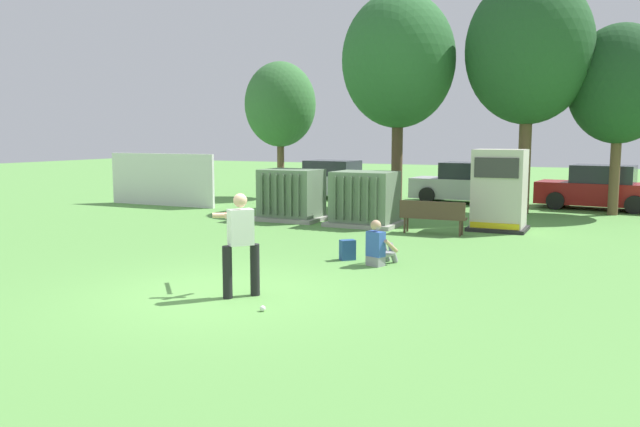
{
  "coord_description": "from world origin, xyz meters",
  "views": [
    {
      "loc": [
        5.96,
        -8.81,
        2.69
      ],
      "look_at": [
        0.14,
        3.5,
        1.0
      ],
      "focal_mm": 35.45,
      "sensor_mm": 36.0,
      "label": 1
    }
  ],
  "objects_px": {
    "transformer_west": "(291,195)",
    "transformer_mid_west": "(365,199)",
    "backpack": "(347,250)",
    "parked_car_left_of_center": "(466,184)",
    "seated_spectator": "(379,247)",
    "park_bench": "(433,215)",
    "sports_ball": "(263,308)",
    "batter": "(240,239)",
    "parked_car_right_of_center": "(599,189)",
    "generator_enclosure": "(499,190)",
    "parked_car_leftmost": "(330,180)"
  },
  "relations": [
    {
      "from": "parked_car_left_of_center",
      "to": "generator_enclosure",
      "type": "bearing_deg",
      "value": -70.64
    },
    {
      "from": "park_bench",
      "to": "backpack",
      "type": "relative_size",
      "value": 4.11
    },
    {
      "from": "seated_spectator",
      "to": "transformer_mid_west",
      "type": "bearing_deg",
      "value": 114.12
    },
    {
      "from": "transformer_mid_west",
      "to": "park_bench",
      "type": "relative_size",
      "value": 1.16
    },
    {
      "from": "batter",
      "to": "seated_spectator",
      "type": "relative_size",
      "value": 1.81
    },
    {
      "from": "park_bench",
      "to": "transformer_west",
      "type": "bearing_deg",
      "value": 168.48
    },
    {
      "from": "batter",
      "to": "seated_spectator",
      "type": "xyz_separation_m",
      "value": [
        1.22,
        3.41,
        -0.6
      ]
    },
    {
      "from": "generator_enclosure",
      "to": "parked_car_right_of_center",
      "type": "bearing_deg",
      "value": 70.29
    },
    {
      "from": "park_bench",
      "to": "backpack",
      "type": "bearing_deg",
      "value": -99.53
    },
    {
      "from": "sports_ball",
      "to": "batter",
      "type": "bearing_deg",
      "value": 141.35
    },
    {
      "from": "transformer_west",
      "to": "backpack",
      "type": "bearing_deg",
      "value": -51.75
    },
    {
      "from": "transformer_mid_west",
      "to": "batter",
      "type": "relative_size",
      "value": 1.21
    },
    {
      "from": "parked_car_leftmost",
      "to": "transformer_mid_west",
      "type": "bearing_deg",
      "value": -58.57
    },
    {
      "from": "backpack",
      "to": "parked_car_leftmost",
      "type": "height_order",
      "value": "parked_car_leftmost"
    },
    {
      "from": "seated_spectator",
      "to": "parked_car_leftmost",
      "type": "relative_size",
      "value": 0.22
    },
    {
      "from": "transformer_west",
      "to": "park_bench",
      "type": "relative_size",
      "value": 1.16
    },
    {
      "from": "transformer_west",
      "to": "transformer_mid_west",
      "type": "bearing_deg",
      "value": -3.5
    },
    {
      "from": "transformer_mid_west",
      "to": "generator_enclosure",
      "type": "relative_size",
      "value": 0.91
    },
    {
      "from": "parked_car_leftmost",
      "to": "transformer_west",
      "type": "bearing_deg",
      "value": -75.33
    },
    {
      "from": "transformer_west",
      "to": "generator_enclosure",
      "type": "bearing_deg",
      "value": 5.18
    },
    {
      "from": "seated_spectator",
      "to": "transformer_west",
      "type": "bearing_deg",
      "value": 132.02
    },
    {
      "from": "seated_spectator",
      "to": "backpack",
      "type": "relative_size",
      "value": 2.19
    },
    {
      "from": "parked_car_right_of_center",
      "to": "park_bench",
      "type": "bearing_deg",
      "value": -115.14
    },
    {
      "from": "parked_car_right_of_center",
      "to": "parked_car_left_of_center",
      "type": "bearing_deg",
      "value": 178.4
    },
    {
      "from": "parked_car_leftmost",
      "to": "parked_car_right_of_center",
      "type": "bearing_deg",
      "value": 1.59
    },
    {
      "from": "batter",
      "to": "backpack",
      "type": "bearing_deg",
      "value": 83.46
    },
    {
      "from": "transformer_mid_west",
      "to": "seated_spectator",
      "type": "bearing_deg",
      "value": -65.88
    },
    {
      "from": "seated_spectator",
      "to": "parked_car_right_of_center",
      "type": "height_order",
      "value": "parked_car_right_of_center"
    },
    {
      "from": "transformer_west",
      "to": "park_bench",
      "type": "bearing_deg",
      "value": -11.52
    },
    {
      "from": "backpack",
      "to": "parked_car_right_of_center",
      "type": "distance_m",
      "value": 13.48
    },
    {
      "from": "backpack",
      "to": "parked_car_left_of_center",
      "type": "height_order",
      "value": "parked_car_left_of_center"
    },
    {
      "from": "sports_ball",
      "to": "parked_car_right_of_center",
      "type": "bearing_deg",
      "value": 75.93
    },
    {
      "from": "batter",
      "to": "parked_car_right_of_center",
      "type": "bearing_deg",
      "value": 72.74
    },
    {
      "from": "batter",
      "to": "parked_car_left_of_center",
      "type": "xyz_separation_m",
      "value": [
        0.19,
        16.42,
        -0.22
      ]
    },
    {
      "from": "generator_enclosure",
      "to": "batter",
      "type": "xyz_separation_m",
      "value": [
        -2.63,
        -9.49,
        -0.16
      ]
    },
    {
      "from": "sports_ball",
      "to": "parked_car_leftmost",
      "type": "distance_m",
      "value": 17.84
    },
    {
      "from": "batter",
      "to": "seated_spectator",
      "type": "bearing_deg",
      "value": 70.25
    },
    {
      "from": "sports_ball",
      "to": "transformer_west",
      "type": "bearing_deg",
      "value": 115.46
    },
    {
      "from": "parked_car_right_of_center",
      "to": "parked_car_leftmost",
      "type": "bearing_deg",
      "value": -178.41
    },
    {
      "from": "parked_car_leftmost",
      "to": "parked_car_right_of_center",
      "type": "relative_size",
      "value": 0.99
    },
    {
      "from": "batter",
      "to": "backpack",
      "type": "distance_m",
      "value": 3.74
    },
    {
      "from": "sports_ball",
      "to": "parked_car_right_of_center",
      "type": "xyz_separation_m",
      "value": [
        4.25,
        16.94,
        0.71
      ]
    },
    {
      "from": "parked_car_left_of_center",
      "to": "batter",
      "type": "bearing_deg",
      "value": -90.67
    },
    {
      "from": "park_bench",
      "to": "seated_spectator",
      "type": "height_order",
      "value": "seated_spectator"
    },
    {
      "from": "generator_enclosure",
      "to": "parked_car_left_of_center",
      "type": "relative_size",
      "value": 0.54
    },
    {
      "from": "transformer_west",
      "to": "sports_ball",
      "type": "distance_m",
      "value": 10.62
    },
    {
      "from": "transformer_west",
      "to": "parked_car_leftmost",
      "type": "xyz_separation_m",
      "value": [
        -1.85,
        7.07,
        -0.04
      ]
    },
    {
      "from": "batter",
      "to": "backpack",
      "type": "relative_size",
      "value": 3.95
    },
    {
      "from": "sports_ball",
      "to": "backpack",
      "type": "height_order",
      "value": "backpack"
    },
    {
      "from": "generator_enclosure",
      "to": "batter",
      "type": "height_order",
      "value": "generator_enclosure"
    }
  ]
}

